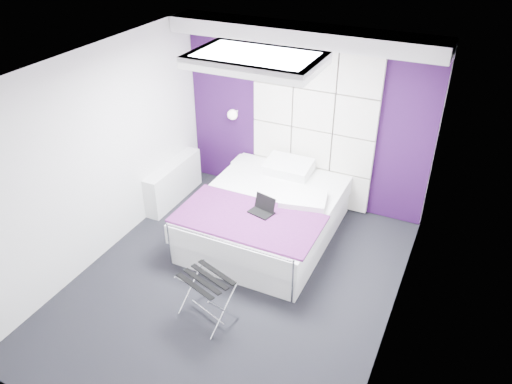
# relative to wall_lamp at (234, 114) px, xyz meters

# --- Properties ---
(floor) EXTENTS (4.40, 4.40, 0.00)m
(floor) POSITION_rel_wall_lamp_xyz_m (1.05, -2.06, -1.22)
(floor) COLOR black
(floor) RESTS_ON ground
(ceiling) EXTENTS (4.40, 4.40, 0.00)m
(ceiling) POSITION_rel_wall_lamp_xyz_m (1.05, -2.06, 1.38)
(ceiling) COLOR white
(ceiling) RESTS_ON wall_back
(wall_back) EXTENTS (3.60, 0.00, 3.60)m
(wall_back) POSITION_rel_wall_lamp_xyz_m (1.05, 0.14, 0.08)
(wall_back) COLOR silver
(wall_back) RESTS_ON floor
(wall_left) EXTENTS (0.00, 4.40, 4.40)m
(wall_left) POSITION_rel_wall_lamp_xyz_m (-0.75, -2.06, 0.08)
(wall_left) COLOR silver
(wall_left) RESTS_ON floor
(wall_right) EXTENTS (0.00, 4.40, 4.40)m
(wall_right) POSITION_rel_wall_lamp_xyz_m (2.85, -2.06, 0.08)
(wall_right) COLOR silver
(wall_right) RESTS_ON floor
(accent_wall) EXTENTS (3.58, 0.02, 2.58)m
(accent_wall) POSITION_rel_wall_lamp_xyz_m (1.05, 0.13, 0.08)
(accent_wall) COLOR #2E0E3D
(accent_wall) RESTS_ON wall_back
(soffit) EXTENTS (3.58, 0.50, 0.20)m
(soffit) POSITION_rel_wall_lamp_xyz_m (1.05, -0.11, 1.28)
(soffit) COLOR white
(soffit) RESTS_ON wall_back
(headboard) EXTENTS (1.80, 0.08, 2.30)m
(headboard) POSITION_rel_wall_lamp_xyz_m (1.20, 0.08, -0.05)
(headboard) COLOR silver
(headboard) RESTS_ON wall_back
(skylight) EXTENTS (1.36, 0.86, 0.12)m
(skylight) POSITION_rel_wall_lamp_xyz_m (1.05, -1.46, 1.33)
(skylight) COLOR white
(skylight) RESTS_ON ceiling
(wall_lamp) EXTENTS (0.15, 0.15, 0.15)m
(wall_lamp) POSITION_rel_wall_lamp_xyz_m (0.00, 0.00, 0.00)
(wall_lamp) COLOR white
(wall_lamp) RESTS_ON wall_back
(radiator) EXTENTS (0.22, 1.20, 0.60)m
(radiator) POSITION_rel_wall_lamp_xyz_m (-0.64, -0.76, -0.92)
(radiator) COLOR white
(radiator) RESTS_ON floor
(bed) EXTENTS (1.79, 2.16, 0.75)m
(bed) POSITION_rel_wall_lamp_xyz_m (0.98, -0.99, -0.90)
(bed) COLOR white
(bed) RESTS_ON floor
(nightstand) EXTENTS (0.40, 0.31, 0.04)m
(nightstand) POSITION_rel_wall_lamp_xyz_m (0.23, -0.04, -0.73)
(nightstand) COLOR white
(nightstand) RESTS_ON wall_back
(luggage_rack) EXTENTS (0.55, 0.41, 0.54)m
(luggage_rack) POSITION_rel_wall_lamp_xyz_m (1.04, -2.66, -0.95)
(luggage_rack) COLOR silver
(luggage_rack) RESTS_ON floor
(laptop) EXTENTS (0.29, 0.21, 0.21)m
(laptop) POSITION_rel_wall_lamp_xyz_m (1.08, -1.34, -0.56)
(laptop) COLOR black
(laptop) RESTS_ON bed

